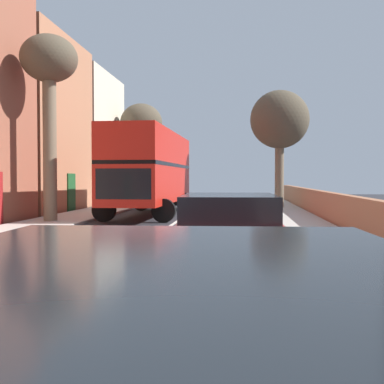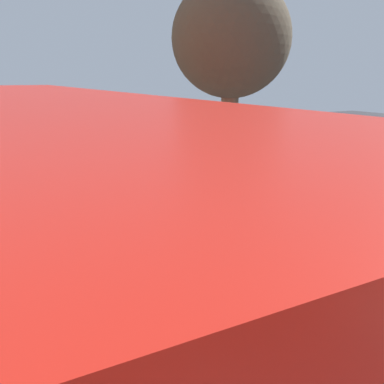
{
  "view_description": "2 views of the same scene",
  "coord_description": "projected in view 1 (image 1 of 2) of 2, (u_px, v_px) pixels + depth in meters",
  "views": [
    {
      "loc": [
        2.73,
        -12.74,
        1.87
      ],
      "look_at": [
        0.69,
        6.73,
        1.28
      ],
      "focal_mm": 44.02,
      "sensor_mm": 36.0,
      "label": 1
    },
    {
      "loc": [
        -2.5,
        4.7,
        4.27
      ],
      "look_at": [
        1.48,
        11.67,
        2.08
      ],
      "focal_mm": 39.99,
      "sensor_mm": 36.0,
      "label": 2
    }
  ],
  "objects": [
    {
      "name": "sidewalk_right",
      "position": [
        323.0,
        246.0,
        12.49
      ],
      "size": [
        2.6,
        60.0,
        0.12
      ],
      "primitive_type": "cube",
      "color": "#B2ADA3",
      "rests_on": "ground"
    },
    {
      "name": "street_tree_left_2",
      "position": [
        141.0,
        126.0,
        35.03
      ],
      "size": [
        3.13,
        3.13,
        7.27
      ],
      "color": "brown",
      "rests_on": "sidewalk_left"
    },
    {
      "name": "boundary_wall_right",
      "position": [
        384.0,
        225.0,
        12.31
      ],
      "size": [
        0.36,
        54.0,
        1.26
      ],
      "primitive_type": "cube",
      "color": "#9E6647",
      "rests_on": "ground"
    },
    {
      "name": "double_decker_bus",
      "position": [
        151.0,
        168.0,
        23.09
      ],
      "size": [
        3.68,
        10.24,
        4.06
      ],
      "color": "red",
      "rests_on": "ground"
    },
    {
      "name": "street_tree_left_4",
      "position": [
        49.0,
        72.0,
        19.04
      ],
      "size": [
        2.3,
        2.3,
        7.54
      ],
      "color": "brown",
      "rests_on": "sidewalk_left"
    },
    {
      "name": "road_centre_line",
      "position": [
        142.0,
        245.0,
        13.01
      ],
      "size": [
        0.16,
        54.0,
        0.01
      ],
      "primitive_type": "cube",
      "color": "silver",
      "rests_on": "ground"
    },
    {
      "name": "parked_car_green_left_3",
      "position": [
        166.0,
        192.0,
        33.01
      ],
      "size": [
        2.53,
        4.35,
        1.51
      ],
      "color": "#1E6038",
      "rests_on": "ground"
    },
    {
      "name": "parked_car_red_right_1",
      "position": [
        229.0,
        229.0,
        8.96
      ],
      "size": [
        2.61,
        4.55,
        1.56
      ],
      "color": "#AD1919",
      "rests_on": "ground"
    },
    {
      "name": "street_tree_right_3",
      "position": [
        280.0,
        121.0,
        27.74
      ],
      "size": [
        3.46,
        3.46,
        6.9
      ],
      "color": "brown",
      "rests_on": "sidewalk_right"
    },
    {
      "name": "ground_plane",
      "position": [
        142.0,
        245.0,
        13.01
      ],
      "size": [
        84.0,
        84.0,
        0.0
      ],
      "primitive_type": "plane",
      "color": "#28282D"
    }
  ]
}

